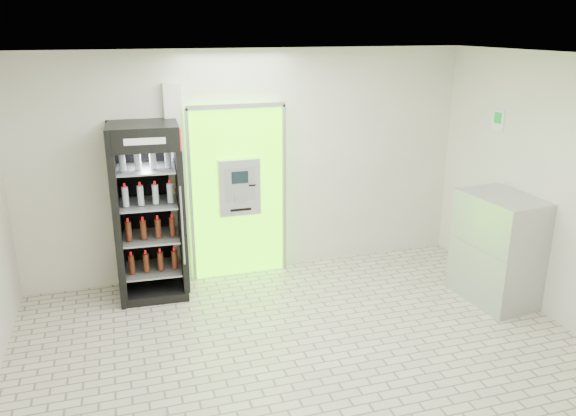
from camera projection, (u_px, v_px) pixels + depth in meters
name	position (u px, v px, depth m)	size (l,w,h in m)	color
ground	(311.00, 364.00, 5.68)	(6.00, 6.00, 0.00)	beige
room_shell	(314.00, 190.00, 5.11)	(6.00, 6.00, 6.00)	silver
atm_assembly	(238.00, 191.00, 7.45)	(1.30, 0.24, 2.33)	#5CFF03
pillar	(178.00, 186.00, 7.22)	(0.22, 0.11, 2.60)	silver
beverage_cooler	(149.00, 215.00, 6.91)	(0.86, 0.80, 2.18)	black
steel_cabinet	(498.00, 249.00, 6.85)	(0.77, 1.06, 1.34)	#A9ACB0
exit_sign	(498.00, 120.00, 7.13)	(0.02, 0.22, 0.26)	white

